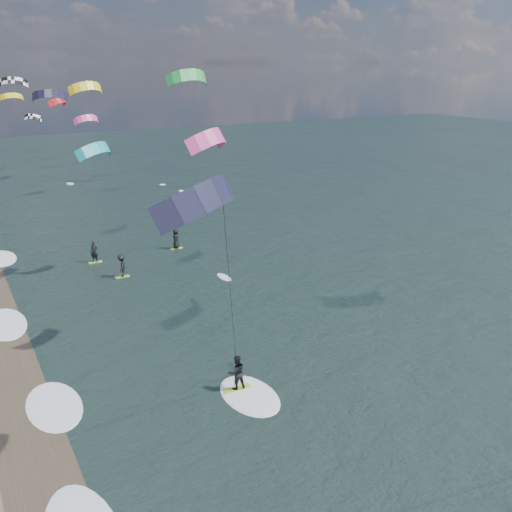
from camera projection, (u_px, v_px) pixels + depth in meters
wet_sand_strip at (41, 478)px, 22.81m from camera, size 3.00×240.00×0.00m
kitesurfer_near_b at (230, 267)px, 21.62m from camera, size 7.22×9.27×12.94m
far_kitesurfers at (136, 254)px, 46.80m from camera, size 8.43×5.87×1.83m
bg_kite_field at (62, 101)px, 62.05m from camera, size 10.89×73.73×8.05m
shoreline_surf at (50, 410)px, 27.30m from camera, size 2.40×79.40×0.11m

